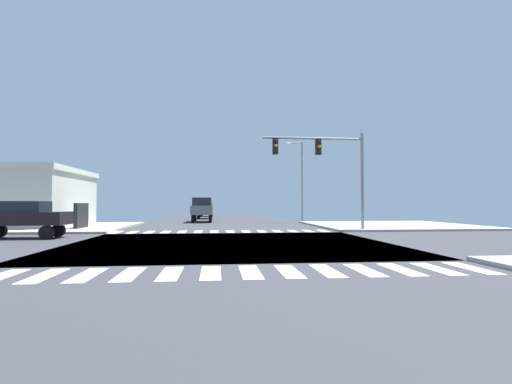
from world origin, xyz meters
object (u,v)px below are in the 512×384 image
at_px(traffic_signal_mast, 324,158).
at_px(sedan_nearside_1, 23,216).
at_px(street_lamp, 300,174).
at_px(sedan_crossing_3, 207,208).
at_px(pickup_queued_1, 202,209).
at_px(sedan_trailing_4, 205,209).
at_px(bank_building, 1,198).

relative_size(traffic_signal_mast, sedan_nearside_1, 1.53).
xyz_separation_m(street_lamp, sedan_crossing_3, (-9.47, 17.62, -3.57)).
distance_m(pickup_queued_1, sedan_trailing_4, 8.73).
distance_m(sedan_nearside_1, sedan_crossing_3, 35.02).
bearing_deg(street_lamp, sedan_trailing_4, 135.49).
xyz_separation_m(sedan_nearside_1, pickup_queued_1, (8.39, 16.97, 0.17)).
height_order(street_lamp, pickup_queued_1, street_lamp).
xyz_separation_m(street_lamp, sedan_trailing_4, (-9.47, 9.31, -3.57)).
height_order(bank_building, sedan_nearside_1, bank_building).
height_order(bank_building, pickup_queued_1, bank_building).
relative_size(street_lamp, bank_building, 0.61).
distance_m(traffic_signal_mast, street_lamp, 13.00).
bearing_deg(bank_building, pickup_queued_1, 25.37).
xyz_separation_m(street_lamp, bank_building, (-24.20, -6.40, -2.47)).
distance_m(sedan_nearside_1, sedan_trailing_4, 27.03).
height_order(sedan_nearside_1, pickup_queued_1, pickup_queued_1).
xyz_separation_m(sedan_nearside_1, sedan_crossing_3, (8.39, 34.00, 0.00)).
height_order(street_lamp, sedan_crossing_3, street_lamp).
bearing_deg(street_lamp, pickup_queued_1, 176.45).
xyz_separation_m(pickup_queued_1, sedan_trailing_4, (0.00, 8.72, -0.17)).
bearing_deg(sedan_crossing_3, sedan_nearside_1, 76.13).
bearing_deg(sedan_trailing_4, bank_building, 46.85).
bearing_deg(sedan_crossing_3, sedan_trailing_4, 90.00).
relative_size(bank_building, pickup_queued_1, 2.53).
bearing_deg(traffic_signal_mast, bank_building, 164.09).
xyz_separation_m(traffic_signal_mast, street_lamp, (1.24, 12.94, -0.01)).
bearing_deg(sedan_trailing_4, sedan_crossing_3, -90.00).
xyz_separation_m(traffic_signal_mast, sedan_nearside_1, (-16.63, -3.44, -3.58)).
bearing_deg(traffic_signal_mast, sedan_nearside_1, -168.31).
relative_size(sedan_crossing_3, sedan_trailing_4, 1.00).
bearing_deg(sedan_nearside_1, sedan_trailing_4, 161.91).
height_order(traffic_signal_mast, street_lamp, street_lamp).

